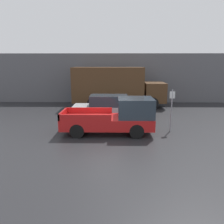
# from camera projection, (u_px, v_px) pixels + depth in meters

# --- Properties ---
(ground_plane) EXTENTS (60.00, 60.00, 0.00)m
(ground_plane) POSITION_uv_depth(u_px,v_px,m) (109.00, 134.00, 12.39)
(ground_plane) COLOR #232326
(building_wall) EXTENTS (28.00, 0.15, 4.89)m
(building_wall) POSITION_uv_depth(u_px,v_px,m) (112.00, 78.00, 22.04)
(building_wall) COLOR #56565B
(building_wall) RESTS_ON ground
(pickup_truck) EXTENTS (5.12, 1.98, 2.04)m
(pickup_truck) POSITION_uv_depth(u_px,v_px,m) (116.00, 117.00, 12.34)
(pickup_truck) COLOR red
(pickup_truck) RESTS_ON ground
(car) EXTENTS (4.85, 1.90, 1.70)m
(car) POSITION_uv_depth(u_px,v_px,m) (108.00, 107.00, 15.73)
(car) COLOR #B7BABF
(car) RESTS_ON ground
(delivery_truck) EXTENTS (8.23, 2.55, 3.59)m
(delivery_truck) POSITION_uv_depth(u_px,v_px,m) (115.00, 86.00, 19.73)
(delivery_truck) COLOR #472D19
(delivery_truck) RESTS_ON ground
(parking_sign) EXTENTS (0.30, 0.07, 2.46)m
(parking_sign) POSITION_uv_depth(u_px,v_px,m) (171.00, 108.00, 12.60)
(parking_sign) COLOR gray
(parking_sign) RESTS_ON ground
(newspaper_box) EXTENTS (0.45, 0.40, 1.04)m
(newspaper_box) POSITION_uv_depth(u_px,v_px,m) (76.00, 98.00, 22.19)
(newspaper_box) COLOR #194CB2
(newspaper_box) RESTS_ON ground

